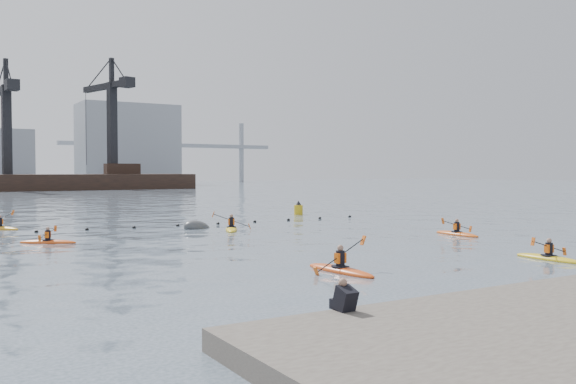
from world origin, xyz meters
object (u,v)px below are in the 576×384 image
at_px(kayaker_5, 0,228).
at_px(mooring_buoy, 197,228).
at_px(kayaker_3, 231,228).
at_px(kayaker_0, 340,269).
at_px(kayaker_4, 457,233).
at_px(kayaker_1, 549,257).
at_px(kayaker_2, 48,241).
at_px(nav_buoy, 298,210).

xyz_separation_m(kayaker_5, mooring_buoy, (11.24, -6.07, -0.10)).
bearing_deg(kayaker_3, kayaker_5, 172.45).
relative_size(kayaker_0, kayaker_4, 1.07).
height_order(kayaker_4, kayaker_5, kayaker_5).
relative_size(kayaker_1, kayaker_2, 1.15).
distance_m(kayaker_0, kayaker_3, 17.13).
relative_size(kayaker_1, nav_buoy, 2.38).
distance_m(kayaker_5, nav_buoy, 23.73).
xyz_separation_m(kayaker_4, mooring_buoy, (-11.54, 11.86, -0.10)).
bearing_deg(kayaker_4, kayaker_3, -40.85).
xyz_separation_m(kayaker_3, nav_buoy, (11.03, 9.54, 0.31)).
distance_m(kayaker_3, mooring_buoy, 2.67).
xyz_separation_m(kayaker_0, kayaker_5, (-9.11, 25.09, -0.01)).
relative_size(kayaker_0, kayaker_3, 1.03).
bearing_deg(kayaker_0, nav_buoy, 56.01).
height_order(kayaker_3, kayaker_4, kayaker_3).
relative_size(kayaker_1, kayaker_3, 0.92).
bearing_deg(kayaker_0, kayaker_3, 73.05).
bearing_deg(kayaker_1, kayaker_0, 168.48).
bearing_deg(kayaker_5, kayaker_4, -72.57).
bearing_deg(kayaker_5, kayaker_2, -116.65).
distance_m(kayaker_0, kayaker_1, 9.70).
height_order(mooring_buoy, nav_buoy, nav_buoy).
height_order(kayaker_2, kayaker_5, kayaker_5).
xyz_separation_m(kayaker_1, mooring_buoy, (-7.36, 21.05, -0.10)).
bearing_deg(kayaker_4, kayaker_2, -18.21).
xyz_separation_m(kayaker_3, mooring_buoy, (-1.42, 2.26, -0.11)).
distance_m(kayaker_2, nav_buoy, 24.92).
relative_size(kayaker_0, kayaker_2, 1.28).
distance_m(kayaker_1, mooring_buoy, 22.30).
relative_size(kayaker_5, nav_buoy, 2.22).
height_order(kayaker_0, kayaker_3, kayaker_0).
bearing_deg(kayaker_1, nav_buoy, 80.37).
bearing_deg(kayaker_5, kayaker_3, -67.71).
height_order(kayaker_5, mooring_buoy, kayaker_5).
distance_m(kayaker_1, kayaker_2, 24.49).
relative_size(kayaker_2, mooring_buoy, 1.41).
bearing_deg(kayaker_5, nav_buoy, -31.44).
bearing_deg(kayaker_1, kayaker_3, 108.09).
xyz_separation_m(kayaker_2, kayaker_5, (-1.32, 9.75, 0.01)).
bearing_deg(kayaker_4, kayaker_1, 68.15).
bearing_deg(kayaker_5, mooring_buoy, -62.74).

